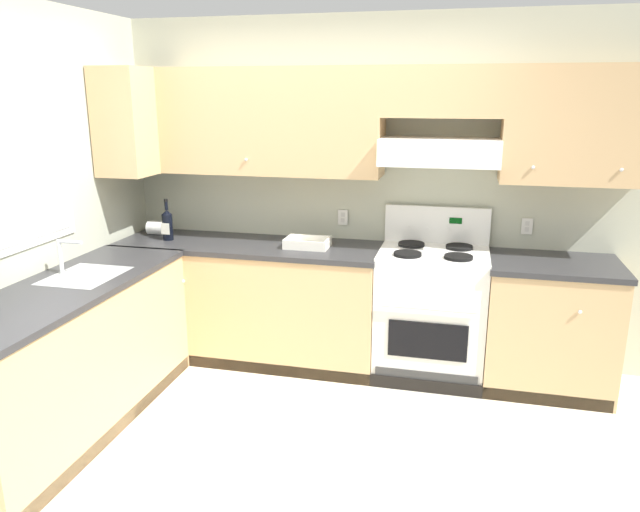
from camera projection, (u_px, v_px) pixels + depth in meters
ground_plane at (268, 453)px, 3.45m from camera, size 7.04×7.04×0.00m
wall_back at (381, 166)px, 4.40m from camera, size 4.68×0.57×2.55m
wall_left at (28, 204)px, 3.67m from camera, size 0.47×4.00×2.55m
counter_back_run at (333, 308)px, 4.48m from camera, size 3.60×0.65×0.91m
counter_left_run at (70, 358)px, 3.61m from camera, size 0.63×1.91×1.13m
stove at (431, 312)px, 4.32m from camera, size 0.76×0.62×1.20m
wine_bottle at (167, 224)px, 4.58m from camera, size 0.08×0.08×0.32m
bowl at (307, 244)px, 4.38m from camera, size 0.32×0.22×0.07m
paper_towel_roll at (157, 228)px, 4.77m from camera, size 0.14×0.11×0.11m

